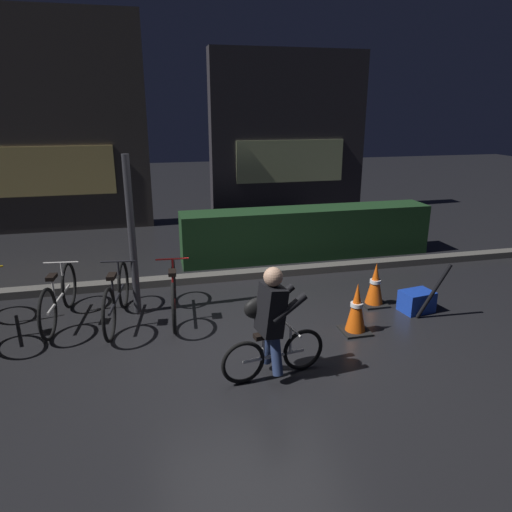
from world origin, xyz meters
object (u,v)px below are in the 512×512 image
object	(u,v)px
street_post	(132,237)
blue_crate	(417,301)
traffic_cone_near	(356,309)
closed_umbrella	(434,291)
parked_bike_center_left	(117,298)
cyclist	(271,322)
parked_bike_left_mid	(59,298)
parked_bike_center_right	(174,293)
traffic_cone_far	(375,285)

from	to	relation	value
street_post	blue_crate	size ratio (longest dim) A/B	5.01
traffic_cone_near	closed_umbrella	size ratio (longest dim) A/B	0.79
parked_bike_center_left	cyclist	bearing A→B (deg)	-128.72
blue_crate	parked_bike_left_mid	bearing A→B (deg)	170.54
street_post	parked_bike_center_right	xyz separation A→B (m)	(0.50, -0.26, -0.76)
street_post	closed_umbrella	distance (m)	4.16
parked_bike_center_left	blue_crate	bearing A→B (deg)	-90.57
parked_bike_center_left	closed_umbrella	world-z (taller)	same
parked_bike_left_mid	cyclist	bearing A→B (deg)	-122.06
traffic_cone_far	cyclist	size ratio (longest dim) A/B	0.51
parked_bike_left_mid	cyclist	world-z (taller)	cyclist
closed_umbrella	parked_bike_center_left	bearing A→B (deg)	-178.85
traffic_cone_far	closed_umbrella	world-z (taller)	closed_umbrella
street_post	parked_bike_center_right	distance (m)	0.95
cyclist	closed_umbrella	size ratio (longest dim) A/B	1.47
street_post	parked_bike_left_mid	world-z (taller)	street_post
parked_bike_center_left	closed_umbrella	xyz separation A→B (m)	(4.18, -0.86, 0.04)
parked_bike_center_right	traffic_cone_near	xyz separation A→B (m)	(2.23, -1.04, -0.02)
cyclist	closed_umbrella	xyz separation A→B (m)	(2.53, 0.89, -0.24)
traffic_cone_near	blue_crate	xyz separation A→B (m)	(1.12, 0.40, -0.18)
blue_crate	cyclist	xyz separation A→B (m)	(-2.45, -1.14, 0.48)
traffic_cone_near	cyclist	bearing A→B (deg)	-151.02
cyclist	parked_bike_left_mid	bearing A→B (deg)	131.83
street_post	parked_bike_center_left	bearing A→B (deg)	-130.80
street_post	closed_umbrella	size ratio (longest dim) A/B	2.59
parked_bike_center_left	parked_bike_center_right	bearing A→B (deg)	-80.13
traffic_cone_far	closed_umbrella	size ratio (longest dim) A/B	0.75
parked_bike_center_left	cyclist	xyz separation A→B (m)	(1.65, -1.75, 0.27)
parked_bike_center_right	traffic_cone_near	size ratio (longest dim) A/B	2.45
parked_bike_center_left	traffic_cone_near	size ratio (longest dim) A/B	2.52
traffic_cone_far	blue_crate	xyz separation A→B (m)	(0.48, -0.35, -0.16)
parked_bike_center_left	traffic_cone_far	xyz separation A→B (m)	(3.63, -0.26, -0.05)
traffic_cone_near	traffic_cone_far	distance (m)	0.99
parked_bike_center_left	blue_crate	distance (m)	4.16
parked_bike_left_mid	blue_crate	distance (m)	4.93
street_post	closed_umbrella	world-z (taller)	street_post
parked_bike_center_right	blue_crate	xyz separation A→B (m)	(3.35, -0.64, -0.20)
street_post	cyclist	xyz separation A→B (m)	(1.40, -2.04, -0.47)
traffic_cone_far	cyclist	xyz separation A→B (m)	(-1.98, -1.49, 0.32)
parked_bike_left_mid	parked_bike_center_right	size ratio (longest dim) A/B	1.00
street_post	blue_crate	distance (m)	4.07
parked_bike_left_mid	cyclist	size ratio (longest dim) A/B	1.33
parked_bike_center_left	parked_bike_center_right	xyz separation A→B (m)	(0.75, 0.03, -0.01)
cyclist	closed_umbrella	distance (m)	2.69
blue_crate	closed_umbrella	bearing A→B (deg)	-72.70
parked_bike_center_left	cyclist	size ratio (longest dim) A/B	1.36
street_post	traffic_cone_near	distance (m)	3.13
parked_bike_center_left	traffic_cone_far	distance (m)	3.64
parked_bike_center_left	blue_crate	size ratio (longest dim) A/B	3.85
street_post	cyclist	bearing A→B (deg)	-55.48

